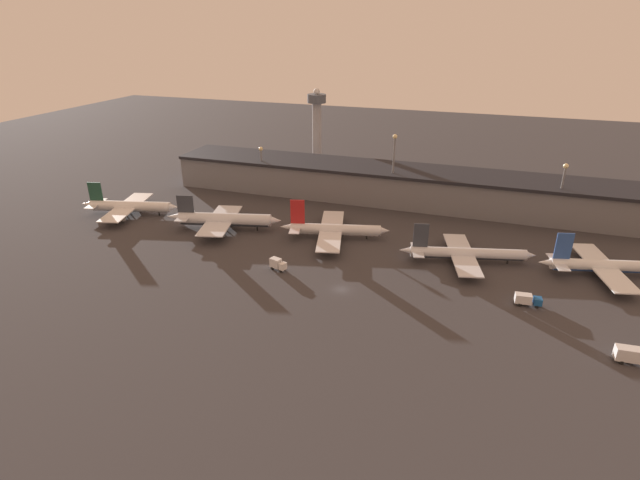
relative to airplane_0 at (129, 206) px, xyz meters
name	(u,v)px	position (x,y,z in m)	size (l,w,h in m)	color
ground	(341,289)	(92.14, -29.18, -3.27)	(600.00, 600.00, 0.00)	#383538
terminal_building	(396,185)	(92.14, 47.47, 3.64)	(185.49, 23.50, 13.70)	slate
airplane_0	(129,206)	(0.00, 0.00, 0.00)	(37.55, 32.69, 12.33)	white
airplane_1	(224,220)	(40.93, -1.59, 0.43)	(40.45, 30.35, 12.22)	silver
airplane_2	(334,229)	(79.55, 3.75, -0.20)	(36.70, 36.26, 13.21)	silver
airplane_3	(466,253)	(123.03, -0.92, -0.36)	(40.40, 30.80, 12.14)	silver
airplane_4	(607,266)	(161.98, 3.37, -0.24)	(38.75, 32.33, 12.78)	white
service_vehicle_0	(633,355)	(160.47, -39.66, -1.24)	(8.01, 3.08, 3.67)	#9EA3A8
service_vehicle_1	(278,264)	(70.98, -23.99, -1.36)	(5.53, 3.55, 3.47)	white
service_vehicle_3	(527,299)	(139.86, -21.67, -1.51)	(6.78, 2.95, 3.11)	#195199
lamp_post_0	(262,163)	(36.26, 40.71, 9.60)	(1.80, 1.80, 19.58)	slate
lamp_post_1	(393,162)	(91.77, 40.71, 14.60)	(1.80, 1.80, 28.59)	slate
lamp_post_2	(562,186)	(151.39, 40.71, 11.31)	(1.80, 1.80, 22.60)	slate
control_tower	(317,121)	(43.79, 89.63, 18.72)	(9.00, 9.00, 37.53)	#99999E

